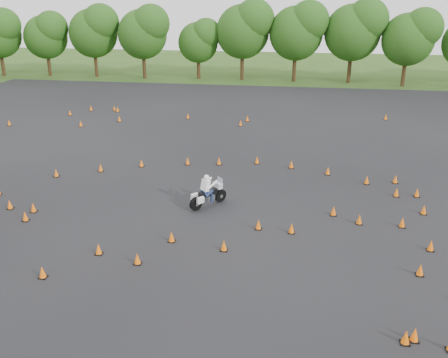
% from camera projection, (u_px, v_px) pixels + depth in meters
% --- Properties ---
extents(ground, '(140.00, 140.00, 0.00)m').
position_uv_depth(ground, '(210.00, 236.00, 21.91)').
color(ground, '#2D5119').
rests_on(ground, ground).
extents(asphalt_pad, '(62.00, 62.00, 0.00)m').
position_uv_depth(asphalt_pad, '(230.00, 187.00, 27.45)').
color(asphalt_pad, black).
rests_on(asphalt_pad, ground).
extents(treeline, '(86.94, 32.61, 10.88)m').
position_uv_depth(treeline, '(310.00, 47.00, 51.76)').
color(treeline, '#254E16').
rests_on(treeline, ground).
extents(traffic_cones, '(36.08, 33.34, 0.45)m').
position_uv_depth(traffic_cones, '(228.00, 185.00, 27.00)').
color(traffic_cones, orange).
rests_on(traffic_cones, asphalt_pad).
extents(rider_white, '(1.96, 2.17, 1.74)m').
position_uv_depth(rider_white, '(208.00, 190.00, 24.71)').
color(rider_white, white).
rests_on(rider_white, ground).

